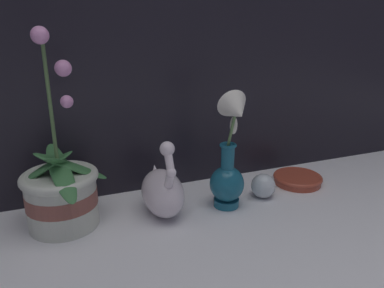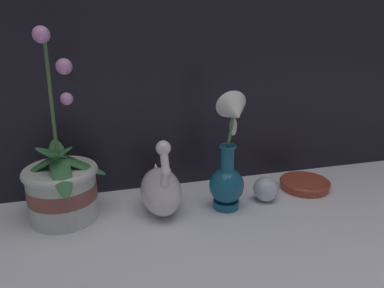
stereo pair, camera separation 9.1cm
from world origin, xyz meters
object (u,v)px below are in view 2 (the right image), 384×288
(amber_dish, at_px, (305,183))
(swan_figurine, at_px, (161,189))
(orchid_potted_plant, at_px, (62,185))
(blue_vase, at_px, (229,167))
(glass_sphere, at_px, (266,189))

(amber_dish, bearing_deg, swan_figurine, -176.60)
(orchid_potted_plant, bearing_deg, blue_vase, -8.93)
(glass_sphere, relative_size, amber_dish, 0.47)
(swan_figurine, height_order, glass_sphere, swan_figurine)
(blue_vase, bearing_deg, orchid_potted_plant, 171.07)
(blue_vase, xyz_separation_m, amber_dish, (0.25, 0.06, -0.10))
(swan_figurine, bearing_deg, glass_sphere, -3.16)
(swan_figurine, height_order, amber_dish, swan_figurine)
(blue_vase, bearing_deg, glass_sphere, 8.82)
(orchid_potted_plant, distance_m, blue_vase, 0.40)
(blue_vase, height_order, glass_sphere, blue_vase)
(orchid_potted_plant, distance_m, amber_dish, 0.64)
(orchid_potted_plant, bearing_deg, glass_sphere, -5.00)
(swan_figurine, height_order, blue_vase, blue_vase)
(amber_dish, bearing_deg, orchid_potted_plant, 179.62)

